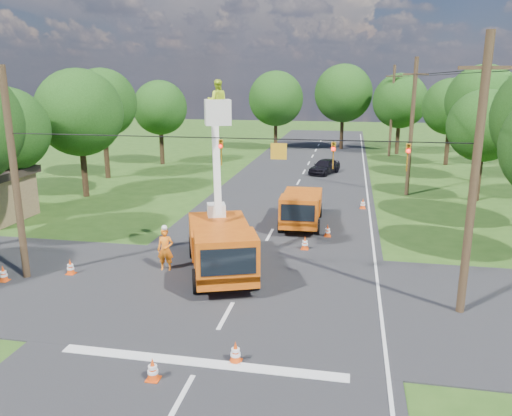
% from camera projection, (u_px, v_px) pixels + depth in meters
% --- Properties ---
extents(ground, '(140.00, 140.00, 0.00)m').
position_uv_depth(ground, '(291.00, 196.00, 37.29)').
color(ground, '#284A16').
rests_on(ground, ground).
extents(road_main, '(12.00, 100.00, 0.06)m').
position_uv_depth(road_main, '(291.00, 196.00, 37.29)').
color(road_main, black).
rests_on(road_main, ground).
extents(road_cross, '(56.00, 10.00, 0.07)m').
position_uv_depth(road_cross, '(238.00, 294.00, 20.17)').
color(road_cross, black).
rests_on(road_cross, ground).
extents(stop_bar, '(9.00, 0.45, 0.02)m').
position_uv_depth(stop_bar, '(200.00, 364.00, 15.22)').
color(stop_bar, silver).
rests_on(stop_bar, ground).
extents(edge_line, '(0.12, 90.00, 0.02)m').
position_uv_depth(edge_line, '(368.00, 199.00, 36.27)').
color(edge_line, silver).
rests_on(edge_line, ground).
extents(bucket_truck, '(4.59, 7.13, 8.42)m').
position_uv_depth(bucket_truck, '(221.00, 236.00, 21.89)').
color(bucket_truck, '#CF5A0E').
rests_on(bucket_truck, ground).
extents(second_truck, '(2.45, 5.84, 2.16)m').
position_uv_depth(second_truck, '(301.00, 207.00, 29.37)').
color(second_truck, '#CF5A0E').
rests_on(second_truck, ground).
extents(ground_worker, '(0.79, 0.59, 2.00)m').
position_uv_depth(ground_worker, '(165.00, 249.00, 22.46)').
color(ground_worker, '#FA5615').
rests_on(ground_worker, ground).
extents(distant_car, '(3.07, 4.46, 1.41)m').
position_uv_depth(distant_car, '(325.00, 166.00, 45.78)').
color(distant_car, black).
rests_on(distant_car, ground).
extents(traffic_cone_0, '(0.38, 0.38, 0.71)m').
position_uv_depth(traffic_cone_0, '(153.00, 369.00, 14.30)').
color(traffic_cone_0, '#E1420B').
rests_on(traffic_cone_0, ground).
extents(traffic_cone_1, '(0.38, 0.38, 0.71)m').
position_uv_depth(traffic_cone_1, '(236.00, 352.00, 15.20)').
color(traffic_cone_1, '#E1420B').
rests_on(traffic_cone_1, ground).
extents(traffic_cone_2, '(0.38, 0.38, 0.71)m').
position_uv_depth(traffic_cone_2, '(305.00, 243.00, 25.37)').
color(traffic_cone_2, '#E1420B').
rests_on(traffic_cone_2, ground).
extents(traffic_cone_3, '(0.38, 0.38, 0.71)m').
position_uv_depth(traffic_cone_3, '(328.00, 231.00, 27.45)').
color(traffic_cone_3, '#E1420B').
rests_on(traffic_cone_3, ground).
extents(traffic_cone_4, '(0.38, 0.38, 0.71)m').
position_uv_depth(traffic_cone_4, '(70.00, 267.00, 22.12)').
color(traffic_cone_4, '#E1420B').
rests_on(traffic_cone_4, ground).
extents(traffic_cone_5, '(0.38, 0.38, 0.71)m').
position_uv_depth(traffic_cone_5, '(3.00, 274.00, 21.33)').
color(traffic_cone_5, '#E1420B').
rests_on(traffic_cone_5, ground).
extents(traffic_cone_6, '(0.38, 0.38, 0.71)m').
position_uv_depth(traffic_cone_6, '(363.00, 204.00, 33.40)').
color(traffic_cone_6, '#E1420B').
rests_on(traffic_cone_6, ground).
extents(pole_right_near, '(1.80, 0.30, 10.00)m').
position_uv_depth(pole_right_near, '(475.00, 178.00, 17.35)').
color(pole_right_near, '#4C3823').
rests_on(pole_right_near, ground).
extents(pole_right_mid, '(1.80, 0.30, 10.00)m').
position_uv_depth(pole_right_mid, '(412.00, 126.00, 36.37)').
color(pole_right_mid, '#4C3823').
rests_on(pole_right_mid, ground).
extents(pole_right_far, '(1.80, 0.30, 10.00)m').
position_uv_depth(pole_right_far, '(392.00, 110.00, 55.40)').
color(pole_right_far, '#4C3823').
rests_on(pole_right_far, ground).
extents(pole_left, '(0.30, 0.30, 9.00)m').
position_uv_depth(pole_left, '(15.00, 177.00, 20.77)').
color(pole_left, '#4C3823').
rests_on(pole_left, ground).
extents(signal_span, '(18.00, 0.29, 1.07)m').
position_uv_depth(signal_span, '(296.00, 151.00, 18.29)').
color(signal_span, black).
rests_on(signal_span, ground).
extents(tree_left_c, '(5.20, 5.20, 8.06)m').
position_uv_depth(tree_left_c, '(6.00, 130.00, 30.37)').
color(tree_left_c, '#382616').
rests_on(tree_left_c, ground).
extents(tree_left_d, '(6.20, 6.20, 9.24)m').
position_uv_depth(tree_left_d, '(79.00, 113.00, 35.63)').
color(tree_left_d, '#382616').
rests_on(tree_left_d, ground).
extents(tree_left_e, '(5.80, 5.80, 9.41)m').
position_uv_depth(tree_left_e, '(103.00, 103.00, 42.53)').
color(tree_left_e, '#382616').
rests_on(tree_left_e, ground).
extents(tree_left_f, '(5.40, 5.40, 8.40)m').
position_uv_depth(tree_left_f, '(160.00, 108.00, 49.97)').
color(tree_left_f, '#382616').
rests_on(tree_left_f, ground).
extents(tree_right_c, '(5.00, 5.00, 7.83)m').
position_uv_depth(tree_right_c, '(484.00, 126.00, 34.52)').
color(tree_right_c, '#382616').
rests_on(tree_right_c, ground).
extents(tree_right_d, '(6.00, 6.00, 9.70)m').
position_uv_depth(tree_right_d, '(482.00, 101.00, 41.50)').
color(tree_right_d, '#382616').
rests_on(tree_right_d, ground).
extents(tree_right_e, '(5.60, 5.60, 8.63)m').
position_uv_depth(tree_right_e, '(451.00, 107.00, 49.50)').
color(tree_right_e, '#382616').
rests_on(tree_right_e, ground).
extents(tree_far_a, '(6.60, 6.60, 9.50)m').
position_uv_depth(tree_far_a, '(276.00, 99.00, 60.43)').
color(tree_far_a, '#382616').
rests_on(tree_far_a, ground).
extents(tree_far_b, '(7.00, 7.00, 10.32)m').
position_uv_depth(tree_far_b, '(343.00, 93.00, 60.73)').
color(tree_far_b, '#382616').
rests_on(tree_far_b, ground).
extents(tree_far_c, '(6.20, 6.20, 9.18)m').
position_uv_depth(tree_far_c, '(400.00, 101.00, 56.88)').
color(tree_far_c, '#382616').
rests_on(tree_far_c, ground).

